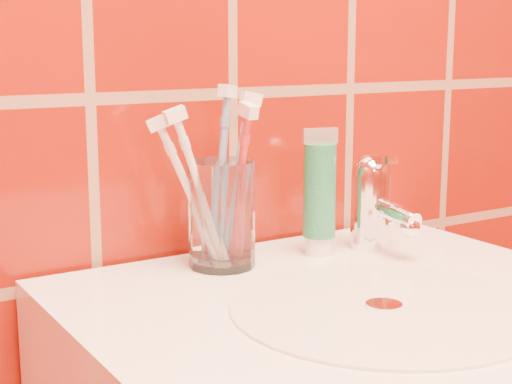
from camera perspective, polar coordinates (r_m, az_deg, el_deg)
glass_tumbler at (r=0.89m, az=-2.51°, el=-1.63°), size 0.10×0.10×0.12m
toothpaste_tube at (r=0.94m, az=4.64°, el=-0.30°), size 0.04×0.04×0.15m
faucet at (r=0.98m, az=8.48°, el=-0.49°), size 0.05×0.11×0.12m
toothbrush_0 at (r=0.87m, az=-1.27°, el=0.29°), size 0.03×0.11×0.21m
toothbrush_1 at (r=0.87m, az=-4.01°, el=0.02°), size 0.10×0.09×0.19m
toothbrush_2 at (r=0.90m, az=-2.56°, el=1.15°), size 0.09×0.08×0.22m
toothbrush_3 at (r=0.90m, az=-1.55°, el=0.90°), size 0.08×0.07×0.21m
toothbrush_4 at (r=0.88m, az=-4.77°, el=-0.19°), size 0.15×0.13×0.19m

